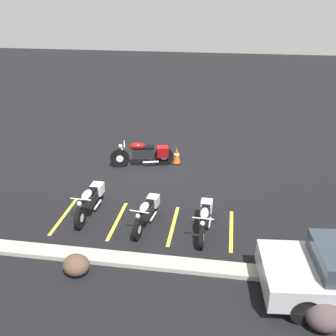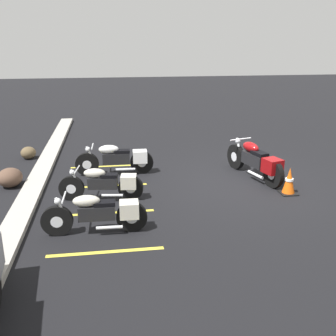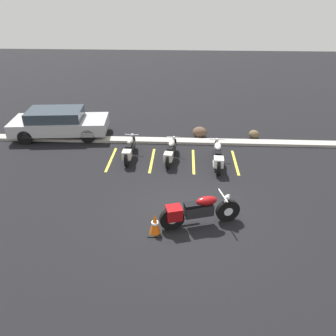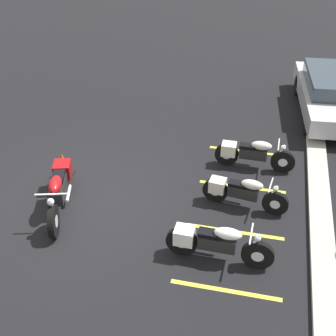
# 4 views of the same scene
# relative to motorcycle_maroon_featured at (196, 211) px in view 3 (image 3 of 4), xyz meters

# --- Properties ---
(ground) EXTENTS (60.00, 60.00, 0.00)m
(ground) POSITION_rel_motorcycle_maroon_featured_xyz_m (-0.25, 0.38, -0.51)
(ground) COLOR black
(motorcycle_maroon_featured) EXTENTS (2.36, 0.98, 0.95)m
(motorcycle_maroon_featured) POSITION_rel_motorcycle_maroon_featured_xyz_m (0.00, 0.00, 0.00)
(motorcycle_maroon_featured) COLOR black
(motorcycle_maroon_featured) RESTS_ON ground
(parked_bike_0) EXTENTS (0.57, 2.05, 0.81)m
(parked_bike_0) POSITION_rel_motorcycle_maroon_featured_xyz_m (-2.58, 4.12, -0.08)
(parked_bike_0) COLOR black
(parked_bike_0) RESTS_ON ground
(parked_bike_1) EXTENTS (0.62, 1.98, 0.78)m
(parked_bike_1) POSITION_rel_motorcycle_maroon_featured_xyz_m (-0.91, 4.03, -0.09)
(parked_bike_1) COLOR black
(parked_bike_1) RESTS_ON ground
(parked_bike_2) EXTENTS (0.61, 2.17, 0.85)m
(parked_bike_2) POSITION_rel_motorcycle_maroon_featured_xyz_m (0.91, 3.67, -0.05)
(parked_bike_2) COLOR black
(parked_bike_2) RESTS_ON ground
(car_silver) EXTENTS (4.45, 2.20, 1.29)m
(car_silver) POSITION_rel_motorcycle_maroon_featured_xyz_m (-6.17, 6.27, 0.17)
(car_silver) COLOR black
(car_silver) RESTS_ON ground
(concrete_curb) EXTENTS (18.00, 0.50, 0.12)m
(concrete_curb) POSITION_rel_motorcycle_maroon_featured_xyz_m (-0.25, 5.84, -0.45)
(concrete_curb) COLOR #A8A399
(concrete_curb) RESTS_ON ground
(landscape_rock_0) EXTENTS (1.05, 1.04, 0.61)m
(landscape_rock_0) POSITION_rel_motorcycle_maroon_featured_xyz_m (-5.19, 7.26, -0.20)
(landscape_rock_0) COLOR #4B3B3D
(landscape_rock_0) RESTS_ON ground
(landscape_rock_1) EXTENTS (0.83, 0.81, 0.50)m
(landscape_rock_1) POSITION_rel_motorcycle_maroon_featured_xyz_m (0.32, 6.46, -0.26)
(landscape_rock_1) COLOR brown
(landscape_rock_1) RESTS_ON ground
(landscape_rock_2) EXTENTS (0.64, 0.65, 0.39)m
(landscape_rock_2) POSITION_rel_motorcycle_maroon_featured_xyz_m (2.82, 6.47, -0.31)
(landscape_rock_2) COLOR brown
(landscape_rock_2) RESTS_ON ground
(traffic_cone) EXTENTS (0.40, 0.40, 0.66)m
(traffic_cone) POSITION_rel_motorcycle_maroon_featured_xyz_m (-1.17, -0.42, -0.19)
(traffic_cone) COLOR black
(traffic_cone) RESTS_ON ground
(stall_line_0) EXTENTS (0.10, 2.10, 0.00)m
(stall_line_0) POSITION_rel_motorcycle_maroon_featured_xyz_m (-3.34, 4.03, -0.50)
(stall_line_0) COLOR gold
(stall_line_0) RESTS_ON ground
(stall_line_1) EXTENTS (0.10, 2.10, 0.00)m
(stall_line_1) POSITION_rel_motorcycle_maroon_featured_xyz_m (-1.67, 4.03, -0.50)
(stall_line_1) COLOR gold
(stall_line_1) RESTS_ON ground
(stall_line_2) EXTENTS (0.10, 2.10, 0.00)m
(stall_line_2) POSITION_rel_motorcycle_maroon_featured_xyz_m (0.00, 4.03, -0.50)
(stall_line_2) COLOR gold
(stall_line_2) RESTS_ON ground
(stall_line_3) EXTENTS (0.10, 2.10, 0.00)m
(stall_line_3) POSITION_rel_motorcycle_maroon_featured_xyz_m (1.67, 4.03, -0.50)
(stall_line_3) COLOR gold
(stall_line_3) RESTS_ON ground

